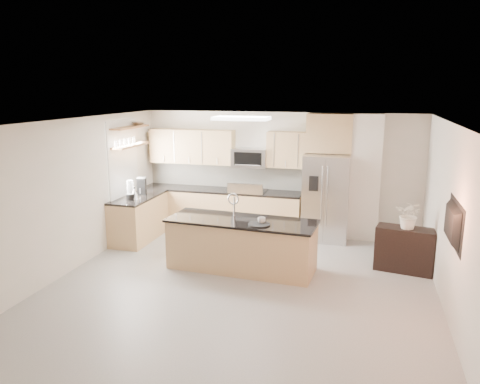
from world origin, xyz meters
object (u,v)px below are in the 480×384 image
(credenza, at_px, (405,250))
(blender, at_px, (130,191))
(microwave, at_px, (250,158))
(island, at_px, (242,244))
(range, at_px, (248,211))
(refrigerator, at_px, (326,198))
(bowl, at_px, (138,123))
(flower_vase, at_px, (410,208))
(coffee_maker, at_px, (141,186))
(kettle, at_px, (134,193))
(television, at_px, (448,224))
(cup, at_px, (262,220))
(platter, at_px, (259,224))

(credenza, bearing_deg, blender, -170.50)
(microwave, bearing_deg, island, -79.44)
(range, bearing_deg, blender, -146.50)
(refrigerator, bearing_deg, bowl, -172.30)
(range, relative_size, flower_vase, 1.55)
(island, xyz_separation_m, credenza, (2.73, 0.64, -0.06))
(blender, relative_size, coffee_maker, 1.14)
(coffee_maker, xyz_separation_m, bowl, (-0.16, 0.28, 1.30))
(kettle, relative_size, flower_vase, 0.35)
(television, bearing_deg, range, 48.36)
(microwave, xyz_separation_m, flower_vase, (3.18, -1.62, -0.49))
(bowl, bearing_deg, credenza, -9.28)
(cup, distance_m, kettle, 2.96)
(cup, distance_m, platter, 0.12)
(island, relative_size, kettle, 10.21)
(credenza, distance_m, cup, 2.53)
(cup, bearing_deg, flower_vase, 16.77)
(platter, bearing_deg, range, 108.42)
(range, height_order, blender, blender)
(coffee_maker, xyz_separation_m, television, (5.60, -2.26, 0.27))
(microwave, bearing_deg, credenza, -26.69)
(credenza, distance_m, flower_vase, 0.75)
(kettle, relative_size, coffee_maker, 0.75)
(range, bearing_deg, cup, -70.35)
(range, bearing_deg, coffee_maker, -157.77)
(credenza, distance_m, television, 1.96)
(range, distance_m, coffee_maker, 2.34)
(cup, bearing_deg, bowl, 151.67)
(range, height_order, microwave, microwave)
(platter, relative_size, bowl, 1.08)
(credenza, bearing_deg, coffee_maker, -176.13)
(island, height_order, cup, island)
(microwave, distance_m, flower_vase, 3.60)
(island, height_order, kettle, island)
(cup, xyz_separation_m, coffee_maker, (-2.89, 1.36, 0.15))
(flower_vase, xyz_separation_m, television, (0.33, -1.62, 0.21))
(range, distance_m, flower_vase, 3.57)
(island, distance_m, cup, 0.63)
(microwave, distance_m, kettle, 2.55)
(cup, bearing_deg, coffee_maker, 154.79)
(bowl, bearing_deg, kettle, -72.83)
(credenza, bearing_deg, island, -156.36)
(refrigerator, xyz_separation_m, bowl, (-3.91, -0.53, 1.49))
(credenza, bearing_deg, cup, -151.74)
(island, height_order, credenza, island)
(platter, bearing_deg, blender, 161.50)
(microwave, xyz_separation_m, bowl, (-2.25, -0.70, 0.75))
(coffee_maker, bearing_deg, island, -26.33)
(microwave, relative_size, cup, 5.75)
(refrigerator, relative_size, flower_vase, 2.43)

